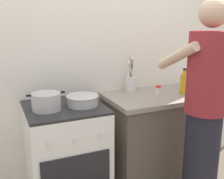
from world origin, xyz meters
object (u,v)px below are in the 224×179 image
object	(u,v)px
pot	(46,102)
oil_bottle	(184,83)
utensil_crock	(131,81)
stove_range	(66,158)
mixing_bowl	(82,100)
person	(204,117)
spice_bottle	(158,90)

from	to	relation	value
pot	oil_bottle	distance (m)	1.25
pot	utensil_crock	xyz separation A→B (m)	(0.84, 0.25, 0.04)
stove_range	oil_bottle	world-z (taller)	oil_bottle
mixing_bowl	utensil_crock	size ratio (longest dim) A/B	0.80
oil_bottle	person	world-z (taller)	person
stove_range	oil_bottle	distance (m)	1.24
person	pot	bearing A→B (deg)	153.82
mixing_bowl	pot	bearing A→B (deg)	-179.99
pot	mixing_bowl	bearing A→B (deg)	0.01
stove_range	spice_bottle	world-z (taller)	spice_bottle
stove_range	spice_bottle	xyz separation A→B (m)	(0.86, -0.02, 0.49)
pot	utensil_crock	bearing A→B (deg)	16.65
utensil_crock	mixing_bowl	bearing A→B (deg)	-155.82
stove_range	pot	xyz separation A→B (m)	(-0.14, -0.04, 0.52)
mixing_bowl	stove_range	bearing A→B (deg)	163.31
mixing_bowl	utensil_crock	distance (m)	0.61
pot	utensil_crock	size ratio (longest dim) A/B	0.87
oil_bottle	person	distance (m)	0.55
utensil_crock	oil_bottle	distance (m)	0.49
stove_range	pot	bearing A→B (deg)	-163.29
mixing_bowl	spice_bottle	bearing A→B (deg)	1.95
pot	person	bearing A→B (deg)	-26.18
mixing_bowl	spice_bottle	distance (m)	0.72
stove_range	spice_bottle	size ratio (longest dim) A/B	10.41
pot	spice_bottle	xyz separation A→B (m)	(1.00, 0.02, -0.02)
person	oil_bottle	bearing A→B (deg)	68.07
oil_bottle	person	xyz separation A→B (m)	(-0.20, -0.50, -0.14)
mixing_bowl	spice_bottle	xyz separation A→B (m)	(0.72, 0.02, -0.00)
person	utensil_crock	bearing A→B (deg)	105.24
oil_bottle	utensil_crock	bearing A→B (deg)	146.64
pot	utensil_crock	world-z (taller)	utensil_crock
stove_range	spice_bottle	distance (m)	0.99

